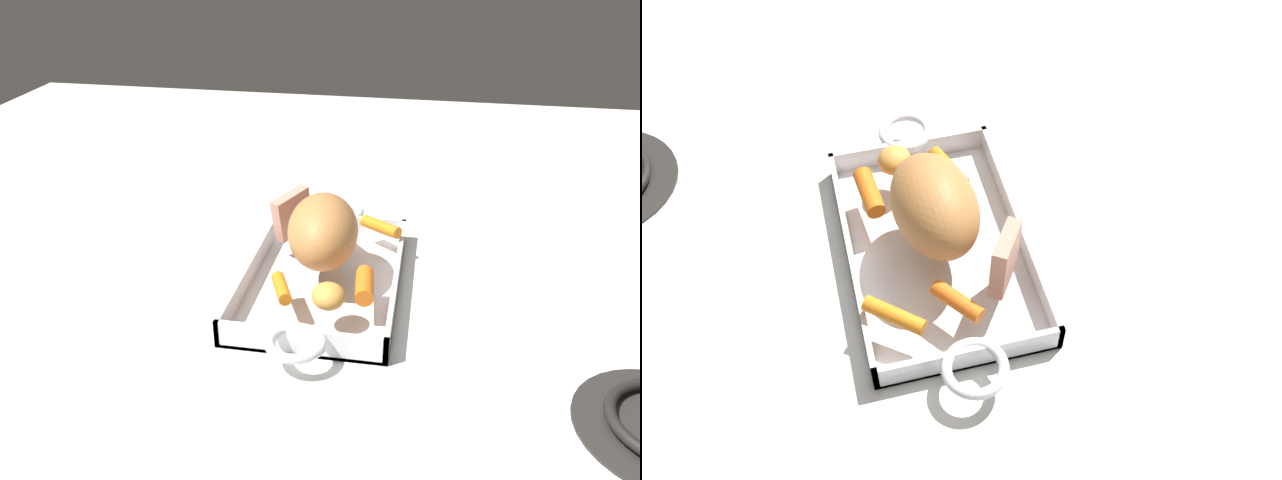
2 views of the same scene
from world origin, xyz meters
TOP-DOWN VIEW (x-y plane):
  - ground_plane at (0.00, 0.00)m, footprint 2.00×2.00m
  - roasting_dish at (0.00, 0.00)m, footprint 0.43×0.21m
  - pork_roast at (-0.00, -0.00)m, footprint 0.15×0.11m
  - roast_slice_outer at (0.08, 0.06)m, footprint 0.07×0.05m
  - baby_carrot_northeast at (-0.09, 0.04)m, footprint 0.07×0.04m
  - baby_carrot_northwest at (0.11, -0.07)m, footprint 0.06×0.07m
  - baby_carrot_southwest at (0.10, -0.00)m, footprint 0.06×0.05m
  - baby_carrot_short at (-0.07, -0.07)m, footprint 0.07×0.03m
  - potato_near_roast at (-0.11, -0.03)m, footprint 0.06×0.06m

SIDE VIEW (x-z plane):
  - ground_plane at x=0.00m, z-range 0.00..0.00m
  - roasting_dish at x=0.00m, z-range -0.01..0.03m
  - baby_carrot_northeast at x=-0.09m, z-range 0.04..0.06m
  - baby_carrot_northwest at x=0.11m, z-range 0.04..0.06m
  - baby_carrot_southwest at x=0.10m, z-range 0.04..0.06m
  - baby_carrot_short at x=-0.07m, z-range 0.04..0.06m
  - potato_near_roast at x=-0.11m, z-range 0.04..0.07m
  - roast_slice_outer at x=0.08m, z-range 0.04..0.11m
  - pork_roast at x=0.00m, z-range 0.04..0.13m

